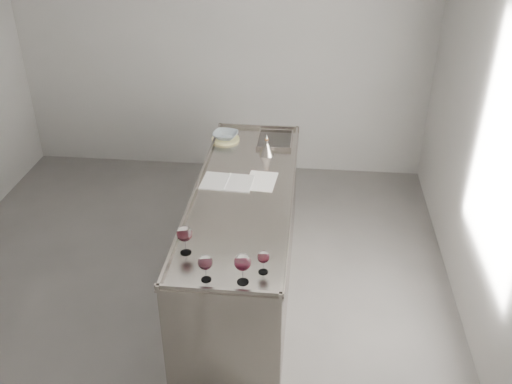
# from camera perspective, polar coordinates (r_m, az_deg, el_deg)

# --- Properties ---
(room_shell) EXTENTS (4.54, 5.04, 2.84)m
(room_shell) POSITION_cam_1_polar(r_m,az_deg,el_deg) (3.98, -9.05, 4.01)
(room_shell) COLOR #555250
(room_shell) RESTS_ON ground
(counter) EXTENTS (0.77, 2.42, 0.97)m
(counter) POSITION_cam_1_polar(r_m,az_deg,el_deg) (4.63, -1.21, -4.92)
(counter) COLOR gray
(counter) RESTS_ON ground
(wine_glass_left) EXTENTS (0.10, 0.10, 0.20)m
(wine_glass_left) POSITION_cam_1_polar(r_m,az_deg,el_deg) (3.66, -7.17, -4.22)
(wine_glass_left) COLOR white
(wine_glass_left) RESTS_ON counter
(wine_glass_middle) EXTENTS (0.09, 0.09, 0.18)m
(wine_glass_middle) POSITION_cam_1_polar(r_m,az_deg,el_deg) (3.43, -5.09, -7.08)
(wine_glass_middle) COLOR white
(wine_glass_middle) RESTS_ON counter
(wine_glass_right) EXTENTS (0.10, 0.10, 0.20)m
(wine_glass_right) POSITION_cam_1_polar(r_m,az_deg,el_deg) (3.39, -1.35, -7.10)
(wine_glass_right) COLOR white
(wine_glass_right) RESTS_ON counter
(wine_glass_small) EXTENTS (0.08, 0.08, 0.16)m
(wine_glass_small) POSITION_cam_1_polar(r_m,az_deg,el_deg) (3.48, 0.74, -6.58)
(wine_glass_small) COLOR white
(wine_glass_small) RESTS_ON counter
(notebook) EXTENTS (0.41, 0.30, 0.02)m
(notebook) POSITION_cam_1_polar(r_m,az_deg,el_deg) (4.49, -2.90, 1.00)
(notebook) COLOR silver
(notebook) RESTS_ON counter
(loose_paper_top) EXTENTS (0.25, 0.34, 0.00)m
(loose_paper_top) POSITION_cam_1_polar(r_m,az_deg,el_deg) (4.51, 0.53, 1.10)
(loose_paper_top) COLOR white
(loose_paper_top) RESTS_ON counter
(trivet) EXTENTS (0.27, 0.27, 0.02)m
(trivet) POSITION_cam_1_polar(r_m,az_deg,el_deg) (5.19, -3.06, 5.31)
(trivet) COLOR beige
(trivet) RESTS_ON counter
(ceramic_bowl) EXTENTS (0.25, 0.25, 0.05)m
(ceramic_bowl) POSITION_cam_1_polar(r_m,az_deg,el_deg) (5.17, -3.08, 5.69)
(ceramic_bowl) COLOR #909FA7
(ceramic_bowl) RESTS_ON trivet
(wine_funnel) EXTENTS (0.13, 0.13, 0.19)m
(wine_funnel) POSITION_cam_1_polar(r_m,az_deg,el_deg) (4.89, 1.07, 4.35)
(wine_funnel) COLOR #A69D94
(wine_funnel) RESTS_ON counter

